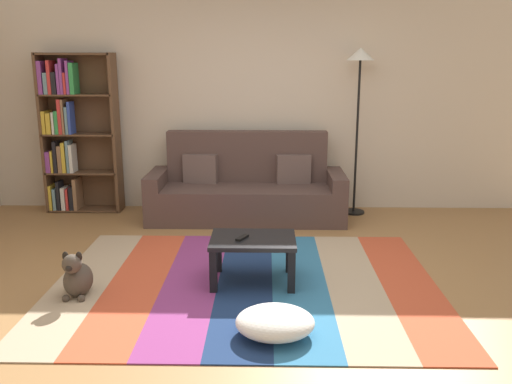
% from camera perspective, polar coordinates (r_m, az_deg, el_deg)
% --- Properties ---
extents(ground_plane, '(14.00, 14.00, 0.00)m').
position_cam_1_polar(ground_plane, '(4.52, 0.27, -10.07)').
color(ground_plane, '#9E7042').
extents(back_wall, '(6.80, 0.10, 2.70)m').
position_cam_1_polar(back_wall, '(6.70, 0.63, 9.75)').
color(back_wall, beige).
rests_on(back_wall, ground_plane).
extents(rug, '(3.19, 2.47, 0.01)m').
position_cam_1_polar(rug, '(4.57, -1.16, -9.69)').
color(rug, tan).
rests_on(rug, ground_plane).
extents(couch, '(2.26, 0.80, 1.00)m').
position_cam_1_polar(couch, '(6.34, -1.00, 0.22)').
color(couch, '#4C3833').
rests_on(couch, ground_plane).
extents(bookshelf, '(0.90, 0.28, 1.91)m').
position_cam_1_polar(bookshelf, '(6.91, -18.89, 5.87)').
color(bookshelf, brown).
rests_on(bookshelf, ground_plane).
extents(coffee_table, '(0.70, 0.51, 0.38)m').
position_cam_1_polar(coffee_table, '(4.50, -0.32, -5.73)').
color(coffee_table, black).
rests_on(coffee_table, rug).
extents(pouf, '(0.54, 0.47, 0.19)m').
position_cam_1_polar(pouf, '(3.75, 2.02, -13.60)').
color(pouf, white).
rests_on(pouf, rug).
extents(dog, '(0.22, 0.35, 0.40)m').
position_cam_1_polar(dog, '(4.53, -18.39, -8.55)').
color(dog, '#473D33').
rests_on(dog, ground_plane).
extents(standing_lamp, '(0.32, 0.32, 1.96)m').
position_cam_1_polar(standing_lamp, '(6.47, 10.89, 11.88)').
color(standing_lamp, black).
rests_on(standing_lamp, ground_plane).
extents(tv_remote, '(0.11, 0.15, 0.02)m').
position_cam_1_polar(tv_remote, '(4.45, -1.48, -4.85)').
color(tv_remote, black).
rests_on(tv_remote, coffee_table).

